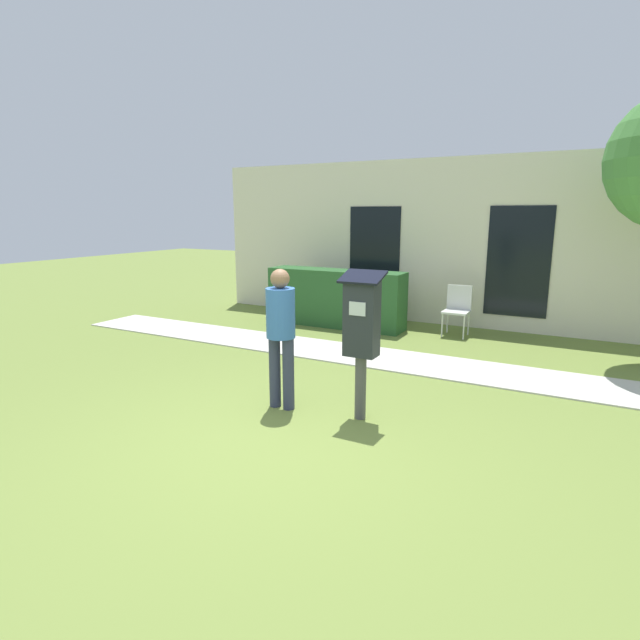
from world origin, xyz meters
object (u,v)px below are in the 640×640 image
object	(u,v)px
parking_meter	(362,326)
outdoor_chair_middle	(458,306)
person_standing	(281,328)
outdoor_chair_left	(386,298)

from	to	relation	value
parking_meter	outdoor_chair_middle	xyz separation A→B (m)	(0.03, 4.28, -0.49)
parking_meter	person_standing	distance (m)	0.92
parking_meter	outdoor_chair_left	distance (m)	4.72
outdoor_chair_middle	parking_meter	bearing A→B (deg)	-105.24
outdoor_chair_middle	outdoor_chair_left	bearing A→B (deg)	157.49
person_standing	outdoor_chair_left	size ratio (longest dim) A/B	1.76
outdoor_chair_left	outdoor_chair_middle	size ratio (longest dim) A/B	1.00
parking_meter	outdoor_chair_middle	distance (m)	4.31
parking_meter	outdoor_chair_middle	world-z (taller)	parking_meter
outdoor_chair_middle	person_standing	bearing A→B (deg)	-116.79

